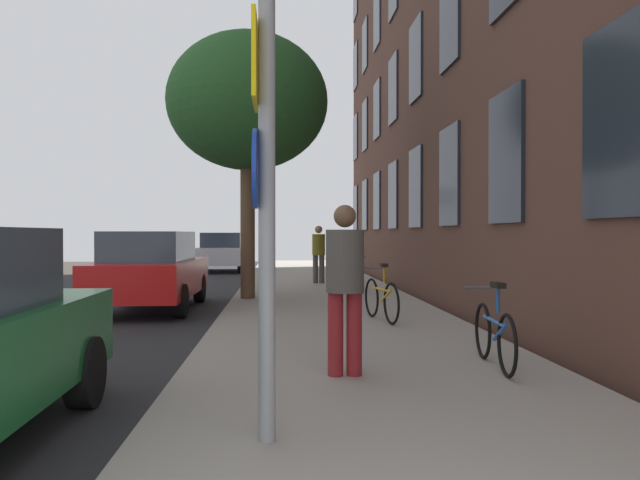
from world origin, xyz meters
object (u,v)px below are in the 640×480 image
Objects in this scene: sign_post at (263,185)px; tree_near at (248,103)px; traffic_light at (270,212)px; bicycle_1 at (381,298)px; car_1 at (151,270)px; bicycle_3 at (343,273)px; pedestrian_1 at (319,250)px; bicycle_0 at (494,334)px; car_2 at (222,252)px; bicycle_2 at (360,277)px; pedestrian_0 at (345,278)px.

sign_post is 0.53× the size of tree_near.
traffic_light is 16.46m from bicycle_1.
car_1 is (-1.93, -1.20, -3.72)m from tree_near.
tree_near is at bearing -91.51° from traffic_light.
pedestrian_1 is at bearing 120.46° from bicycle_3.
traffic_light is 2.12× the size of bicycle_0.
bicycle_3 is 0.44× the size of car_2.
bicycle_2 is 5.44m from car_1.
car_2 is at bearing 103.58° from bicycle_0.
bicycle_0 is at bearing 43.28° from sign_post.
car_1 is (-4.68, -2.75, 0.35)m from bicycle_2.
car_2 is (-4.46, 10.58, 0.34)m from bicycle_2.
tree_near is 3.50× the size of bicycle_2.
sign_post is 22.30m from traffic_light.
pedestrian_0 is (1.41, -7.99, -3.44)m from tree_near.
pedestrian_1 is (1.55, -7.99, -1.41)m from traffic_light.
traffic_light is at bearing 4.31° from car_2.
traffic_light reaches higher than car_1.
pedestrian_0 is (-1.67, -0.29, 0.64)m from bicycle_0.
bicycle_0 is 12.07m from pedestrian_1.
car_2 is at bearing 114.57° from pedestrian_1.
bicycle_1 is 0.37× the size of car_1.
tree_near reaches higher than pedestrian_0.
bicycle_1 reaches higher than bicycle_3.
sign_post reaches higher than car_2.
bicycle_3 is 1.37m from pedestrian_1.
pedestrian_1 is at bearing 85.00° from sign_post.
bicycle_1 is 5.15m from car_1.
tree_near is at bearing -127.75° from bicycle_3.
traffic_light is 2.04× the size of pedestrian_1.
car_2 is (0.22, 13.33, -0.00)m from car_1.
pedestrian_1 is at bearing -79.01° from traffic_light.
traffic_light is at bearing 80.53° from car_1.
traffic_light is at bearing 93.06° from pedestrian_0.
tree_near is 8.81m from pedestrian_0.
bicycle_2 is at bearing -67.12° from car_2.
traffic_light is 2.00× the size of bicycle_3.
car_2 is at bearing 104.48° from bicycle_1.
pedestrian_1 reaches higher than bicycle_3.
bicycle_3 is 9.85m from car_2.
pedestrian_1 reaches higher than car_1.
sign_post reaches higher than pedestrian_0.
tree_near reaches higher than sign_post.
sign_post is 2.31m from pedestrian_0.
tree_near is 3.65× the size of bicycle_1.
sign_post is at bearing -95.00° from pedestrian_1.
pedestrian_1 is at bearing 93.93° from bicycle_1.
bicycle_1 is at bearing -93.35° from bicycle_2.
traffic_light is 0.87× the size of car_2.
car_1 reaches higher than bicycle_1.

